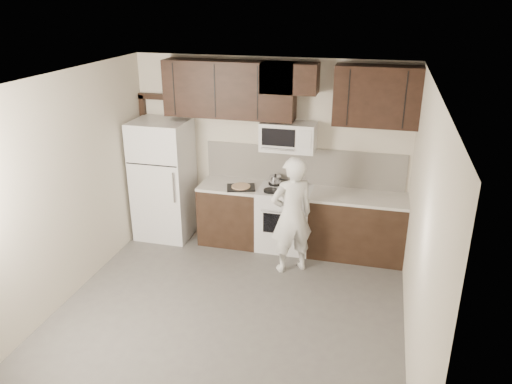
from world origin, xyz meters
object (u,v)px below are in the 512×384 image
at_px(microwave, 288,136).
at_px(person, 292,215).
at_px(refrigerator, 164,180).
at_px(stove, 285,218).

xyz_separation_m(microwave, person, (0.21, -0.75, -0.85)).
relative_size(refrigerator, person, 1.12).
height_order(refrigerator, person, refrigerator).
height_order(stove, refrigerator, refrigerator).
bearing_deg(person, stove, -103.85).
bearing_deg(stove, microwave, 90.10).
distance_m(stove, person, 0.75).
height_order(stove, microwave, microwave).
bearing_deg(microwave, refrigerator, -174.85).
bearing_deg(refrigerator, person, -15.80).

